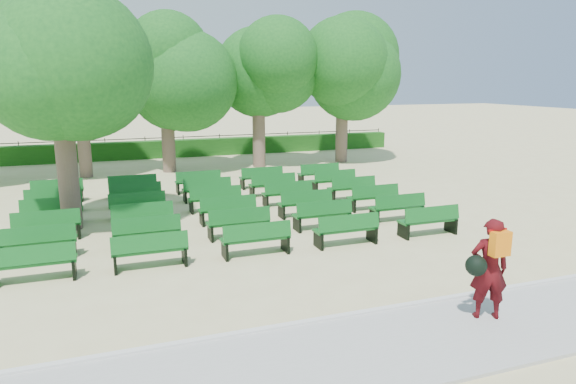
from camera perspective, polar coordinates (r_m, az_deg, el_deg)
The scene contains 9 objects.
ground at distance 14.50m, azimuth -6.84°, elevation -3.88°, with size 120.00×120.00×0.00m, color #CDC188.
paving at distance 7.98m, azimuth 5.97°, elevation -17.82°, with size 30.00×2.20×0.06m, color #ABABA7.
curb at distance 8.89m, azimuth 2.66°, elevation -14.27°, with size 30.00×0.12×0.10m, color silver.
hedge at distance 27.98m, azimuth -13.44°, elevation 4.68°, with size 26.00×0.70×0.90m, color #1B5515.
fence at distance 28.44m, azimuth -13.49°, elevation 3.88°, with size 26.00×0.10×1.02m, color black, non-canonical shape.
tree_line at distance 24.12m, azimuth -12.27°, elevation 2.46°, with size 21.80×6.80×7.04m, color #1B601D, non-canonical shape.
bench_array at distance 15.57m, azimuth -7.44°, elevation -2.44°, with size 1.64×0.58×1.02m.
tree_among at distance 14.91m, azimuth -24.11°, elevation 11.55°, with size 4.21×4.21×6.02m.
person at distance 9.30m, azimuth 21.39°, elevation -7.81°, with size 0.87×0.62×1.75m.
Camera 1 is at (-3.08, -13.58, 4.04)m, focal length 32.00 mm.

